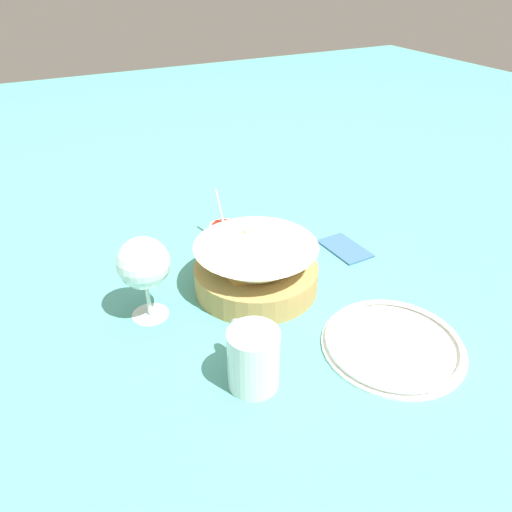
# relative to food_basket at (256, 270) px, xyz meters

# --- Properties ---
(ground_plane) EXTENTS (4.00, 4.00, 0.00)m
(ground_plane) POSITION_rel_food_basket_xyz_m (-0.03, 0.01, -0.04)
(ground_plane) COLOR teal
(food_basket) EXTENTS (0.23, 0.23, 0.10)m
(food_basket) POSITION_rel_food_basket_xyz_m (0.00, 0.00, 0.00)
(food_basket) COLOR #B2894C
(food_basket) RESTS_ON ground_plane
(sauce_cup) EXTENTS (0.07, 0.06, 0.11)m
(sauce_cup) POSITION_rel_food_basket_xyz_m (0.18, -0.02, -0.02)
(sauce_cup) COLOR #B7B7BC
(sauce_cup) RESTS_ON ground_plane
(wine_glass) EXTENTS (0.09, 0.09, 0.15)m
(wine_glass) POSITION_rel_food_basket_xyz_m (0.01, 0.20, 0.06)
(wine_glass) COLOR silver
(wine_glass) RESTS_ON ground_plane
(beer_mug) EXTENTS (0.11, 0.07, 0.09)m
(beer_mug) POSITION_rel_food_basket_xyz_m (-0.21, 0.11, 0.00)
(beer_mug) COLOR silver
(beer_mug) RESTS_ON ground_plane
(side_plate) EXTENTS (0.22, 0.22, 0.01)m
(side_plate) POSITION_rel_food_basket_xyz_m (-0.24, -0.12, -0.03)
(side_plate) COLOR white
(side_plate) RESTS_ON ground_plane
(napkin) EXTENTS (0.11, 0.07, 0.01)m
(napkin) POSITION_rel_food_basket_xyz_m (0.04, -0.23, -0.04)
(napkin) COLOR #38608E
(napkin) RESTS_ON ground_plane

